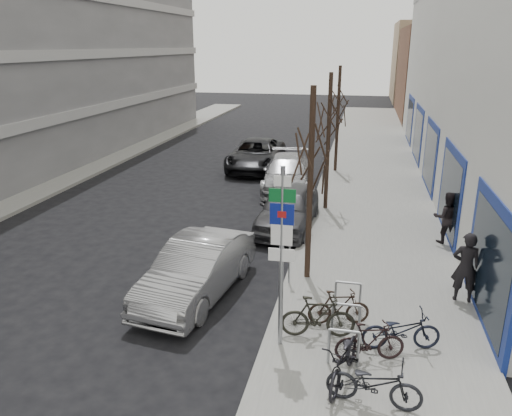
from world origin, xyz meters
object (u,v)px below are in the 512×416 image
at_px(tree_far, 339,94).
at_px(parked_car_back, 287,173).
at_px(pedestrian_near, 466,267).
at_px(bike_near_left, 345,356).
at_px(meter_mid, 311,200).
at_px(bike_far_curb, 374,380).
at_px(bike_mid_inner, 318,316).
at_px(tree_near, 312,140).
at_px(meter_front, 289,257).
at_px(pedestrian_far, 446,217).
at_px(highway_sign_pole, 282,248).
at_px(bike_rack, 346,316).
at_px(bike_near_right, 370,341).
at_px(bike_far_inner, 339,307).
at_px(bike_mid_curb, 401,327).
at_px(parked_car_mid, 288,207).
at_px(parked_car_front, 197,269).
at_px(meter_back, 323,166).
at_px(lane_car, 256,155).
at_px(tree_mid, 330,110).

relative_size(tree_far, parked_car_back, 1.03).
bearing_deg(pedestrian_near, bike_near_left, 59.37).
xyz_separation_m(meter_mid, bike_far_curb, (2.25, -10.10, -0.23)).
bearing_deg(bike_mid_inner, tree_near, 1.57).
distance_m(meter_front, pedestrian_near, 4.55).
bearing_deg(bike_mid_inner, pedestrian_far, -37.92).
xyz_separation_m(meter_front, pedestrian_near, (4.54, -0.05, 0.17)).
xyz_separation_m(highway_sign_pole, meter_mid, (-0.25, 8.51, -1.54)).
distance_m(bike_rack, bike_near_right, 0.98).
relative_size(tree_far, pedestrian_far, 3.09).
distance_m(meter_front, bike_far_inner, 2.43).
height_order(highway_sign_pole, bike_mid_curb, highway_sign_pole).
bearing_deg(meter_mid, bike_near_left, -79.93).
relative_size(tree_far, bike_far_inner, 3.72).
bearing_deg(parked_car_mid, parked_car_front, -103.18).
bearing_deg(tree_far, pedestrian_far, -66.01).
relative_size(bike_near_right, bike_mid_inner, 0.88).
relative_size(tree_near, bike_mid_curb, 3.21).
distance_m(bike_rack, bike_far_inner, 0.53).
bearing_deg(meter_back, bike_far_curb, -81.80).
distance_m(parked_car_front, pedestrian_far, 8.63).
height_order(highway_sign_pole, bike_near_left, highway_sign_pole).
height_order(meter_mid, parked_car_back, parked_car_back).
distance_m(bike_mid_curb, parked_car_back, 13.27).
bearing_deg(lane_car, meter_front, -75.61).
relative_size(tree_near, tree_mid, 1.00).
bearing_deg(bike_mid_curb, lane_car, 10.01).
bearing_deg(bike_near_left, pedestrian_far, 82.49).
xyz_separation_m(tree_mid, bike_mid_inner, (0.58, -9.55, -3.44)).
distance_m(tree_far, pedestrian_far, 10.78).
bearing_deg(meter_front, highway_sign_pole, -85.25).
height_order(bike_near_left, bike_far_inner, bike_near_left).
distance_m(bike_far_curb, parked_car_back, 14.97).
height_order(bike_mid_curb, bike_far_curb, bike_far_curb).
bearing_deg(bike_rack, tree_far, 94.32).
bearing_deg(lane_car, bike_rack, -72.44).
xyz_separation_m(parked_car_mid, lane_car, (-3.09, 8.80, -0.00)).
distance_m(tree_mid, meter_back, 5.13).
distance_m(meter_front, bike_near_right, 3.91).
bearing_deg(lane_car, meter_back, -34.96).
bearing_deg(parked_car_back, meter_mid, -75.79).
height_order(tree_mid, bike_far_curb, tree_mid).
xyz_separation_m(tree_near, bike_far_curb, (1.80, -5.10, -3.42)).
height_order(tree_mid, tree_far, same).
bearing_deg(parked_car_mid, bike_far_inner, -69.16).
distance_m(bike_near_left, bike_near_right, 0.95).
bearing_deg(parked_car_back, bike_far_inner, -81.09).
bearing_deg(bike_far_curb, bike_near_left, 49.76).
xyz_separation_m(bike_mid_curb, parked_car_mid, (-3.59, 7.39, 0.12)).
relative_size(highway_sign_pole, meter_mid, 3.31).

